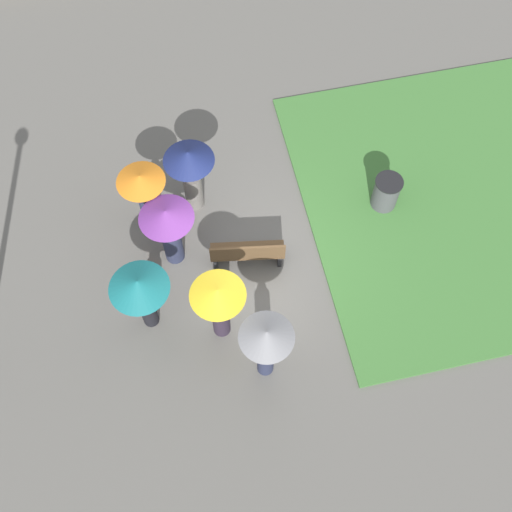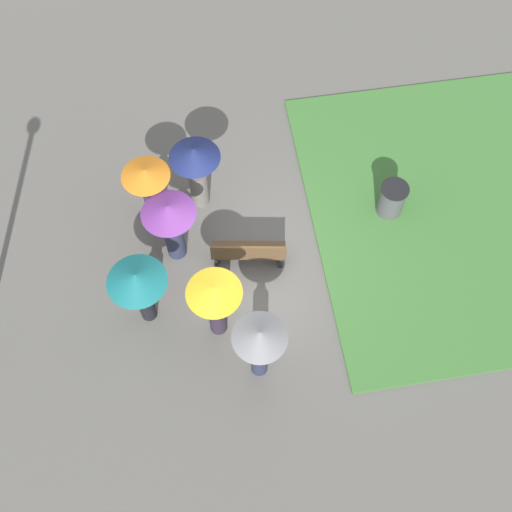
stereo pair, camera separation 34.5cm
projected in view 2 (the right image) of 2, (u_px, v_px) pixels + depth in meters
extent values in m
plane|color=#66635E|center=(253.00, 265.00, 13.51)|extent=(90.00, 90.00, 0.00)
cube|color=brown|center=(249.00, 250.00, 13.19)|extent=(1.57, 0.67, 0.05)
cube|color=brown|center=(248.00, 252.00, 12.88)|extent=(1.51, 0.30, 0.45)
cube|color=#232326|center=(280.00, 256.00, 13.38)|extent=(0.14, 0.39, 0.40)
cube|color=#232326|center=(217.00, 255.00, 13.39)|extent=(0.14, 0.39, 0.40)
cylinder|color=#4C4C51|center=(391.00, 200.00, 13.74)|extent=(0.56, 0.56, 0.86)
cylinder|color=black|center=(395.00, 189.00, 13.35)|extent=(0.60, 0.60, 0.03)
cylinder|color=#2D2333|center=(217.00, 316.00, 12.37)|extent=(0.46, 0.46, 1.12)
sphere|color=brown|center=(216.00, 303.00, 11.78)|extent=(0.20, 0.20, 0.20)
cylinder|color=#4C4C4F|center=(215.00, 297.00, 11.54)|extent=(0.02, 0.02, 0.35)
cone|color=gold|center=(214.00, 290.00, 11.29)|extent=(1.03, 1.03, 0.21)
cylinder|color=slate|center=(199.00, 187.00, 13.80)|extent=(0.47, 0.47, 1.02)
sphere|color=tan|center=(197.00, 171.00, 13.25)|extent=(0.23, 0.23, 0.23)
cylinder|color=#4C4C4F|center=(195.00, 162.00, 12.99)|extent=(0.02, 0.02, 0.35)
cone|color=navy|center=(194.00, 153.00, 12.71)|extent=(1.05, 1.05, 0.27)
cylinder|color=black|center=(146.00, 304.00, 12.56)|extent=(0.43, 0.43, 0.98)
sphere|color=#997051|center=(141.00, 292.00, 12.02)|extent=(0.23, 0.23, 0.23)
cylinder|color=#4C4C4F|center=(139.00, 285.00, 11.77)|extent=(0.02, 0.02, 0.35)
cone|color=#197075|center=(136.00, 278.00, 11.49)|extent=(1.13, 1.13, 0.27)
cylinder|color=#282D47|center=(259.00, 359.00, 11.95)|extent=(0.44, 0.44, 1.18)
sphere|color=beige|center=(260.00, 346.00, 11.34)|extent=(0.19, 0.19, 0.19)
cylinder|color=#4C4C4F|center=(260.00, 341.00, 11.10)|extent=(0.02, 0.02, 0.35)
cone|color=gray|center=(260.00, 335.00, 10.84)|extent=(0.99, 0.99, 0.24)
cylinder|color=#282D47|center=(154.00, 205.00, 13.57)|extent=(0.40, 0.40, 1.06)
sphere|color=beige|center=(149.00, 189.00, 13.01)|extent=(0.21, 0.21, 0.21)
cylinder|color=#4C4C4F|center=(147.00, 181.00, 12.76)|extent=(0.02, 0.02, 0.35)
cone|color=orange|center=(145.00, 173.00, 12.52)|extent=(0.98, 0.98, 0.19)
cylinder|color=#282D47|center=(175.00, 240.00, 13.20)|extent=(0.56, 0.56, 1.02)
sphere|color=tan|center=(171.00, 225.00, 12.66)|extent=(0.20, 0.20, 0.20)
cylinder|color=#4C4C4F|center=(170.00, 218.00, 12.42)|extent=(0.02, 0.02, 0.35)
cone|color=#703389|center=(168.00, 210.00, 12.15)|extent=(1.08, 1.08, 0.24)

